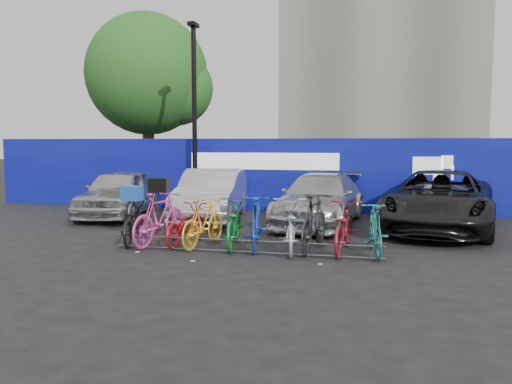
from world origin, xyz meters
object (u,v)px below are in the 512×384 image
(bike_6, at_px, (290,226))
(car_2, at_px, (320,199))
(bike_rack, at_px, (244,246))
(bike_4, at_px, (233,224))
(bike_8, at_px, (343,228))
(car_0, at_px, (119,193))
(bike_9, at_px, (375,230))
(car_3, at_px, (439,200))
(bike_1, at_px, (160,218))
(bike_0, at_px, (133,222))
(tree, at_px, (153,77))
(bike_3, at_px, (203,223))
(bike_2, at_px, (186,224))
(car_1, at_px, (212,195))
(bike_5, at_px, (256,223))
(bike_7, at_px, (314,222))
(lamppost, at_px, (194,112))

(bike_6, bearing_deg, car_2, -103.84)
(bike_rack, distance_m, bike_6, 1.07)
(bike_rack, height_order, bike_6, bike_6)
(bike_4, bearing_deg, bike_8, 170.57)
(car_0, xyz_separation_m, bike_9, (7.66, -3.79, -0.21))
(car_3, relative_size, bike_6, 2.75)
(car_0, relative_size, bike_1, 2.18)
(bike_9, bearing_deg, car_3, -122.68)
(bike_0, xyz_separation_m, bike_4, (2.30, 0.09, 0.03))
(tree, distance_m, bike_9, 14.54)
(bike_4, xyz_separation_m, bike_9, (3.00, -0.14, 0.01))
(bike_3, bearing_deg, bike_8, -166.78)
(car_0, bearing_deg, bike_rack, -50.08)
(bike_9, bearing_deg, bike_6, -7.04)
(car_0, xyz_separation_m, bike_4, (4.66, -3.65, -0.22))
(bike_2, height_order, bike_9, bike_9)
(bike_3, bearing_deg, bike_4, -157.13)
(bike_3, distance_m, bike_8, 2.98)
(bike_2, bearing_deg, car_0, -37.52)
(bike_8, bearing_deg, bike_4, 4.67)
(bike_3, bearing_deg, bike_1, 10.24)
(car_1, height_order, bike_5, car_1)
(car_1, distance_m, bike_0, 3.67)
(bike_3, bearing_deg, car_0, -32.32)
(tree, height_order, bike_5, tree)
(bike_2, bearing_deg, bike_1, 22.85)
(bike_3, distance_m, bike_5, 1.16)
(bike_4, xyz_separation_m, bike_5, (0.53, -0.09, 0.05))
(bike_1, xyz_separation_m, bike_4, (1.64, 0.12, -0.08))
(car_2, height_order, bike_5, car_2)
(car_1, bearing_deg, bike_2, -89.09)
(car_3, height_order, bike_2, car_3)
(bike_5, bearing_deg, car_1, -68.74)
(car_2, relative_size, bike_2, 2.81)
(car_1, height_order, car_3, car_3)
(bike_1, height_order, bike_6, bike_1)
(bike_7, height_order, bike_8, bike_7)
(car_0, distance_m, car_1, 3.06)
(bike_3, bearing_deg, car_1, -64.06)
(bike_8, bearing_deg, bike_rack, 22.99)
(car_2, xyz_separation_m, bike_0, (-3.85, -3.57, -0.21))
(bike_2, relative_size, bike_8, 0.88)
(bike_8, distance_m, bike_9, 0.66)
(lamppost, bearing_deg, bike_9, -43.49)
(bike_0, xyz_separation_m, bike_3, (1.68, -0.04, 0.04))
(bike_9, bearing_deg, bike_1, -7.23)
(lamppost, bearing_deg, bike_3, -68.47)
(car_0, relative_size, bike_9, 2.47)
(bike_0, bearing_deg, bike_5, 165.77)
(bike_0, relative_size, bike_7, 0.92)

